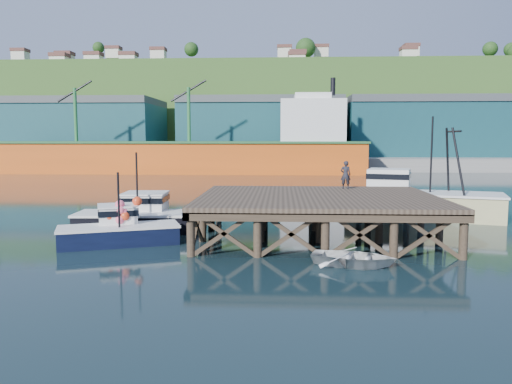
# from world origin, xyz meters

# --- Properties ---
(ground) EXTENTS (300.00, 300.00, 0.00)m
(ground) POSITION_xyz_m (0.00, 0.00, 0.00)
(ground) COLOR black
(ground) RESTS_ON ground
(wharf) EXTENTS (12.00, 10.00, 2.62)m
(wharf) POSITION_xyz_m (5.50, -0.19, 1.94)
(wharf) COLOR brown
(wharf) RESTS_ON ground
(far_quay) EXTENTS (160.00, 40.00, 2.00)m
(far_quay) POSITION_xyz_m (0.00, 70.00, 1.00)
(far_quay) COLOR gray
(far_quay) RESTS_ON ground
(warehouse_left) EXTENTS (32.00, 16.00, 9.00)m
(warehouse_left) POSITION_xyz_m (-35.00, 65.00, 6.50)
(warehouse_left) COLOR #1A4F55
(warehouse_left) RESTS_ON far_quay
(warehouse_mid) EXTENTS (28.00, 16.00, 9.00)m
(warehouse_mid) POSITION_xyz_m (0.00, 65.00, 6.50)
(warehouse_mid) COLOR #1A4F55
(warehouse_mid) RESTS_ON far_quay
(warehouse_right) EXTENTS (30.00, 16.00, 9.00)m
(warehouse_right) POSITION_xyz_m (30.00, 65.00, 6.50)
(warehouse_right) COLOR #1A4F55
(warehouse_right) RESTS_ON far_quay
(cargo_ship) EXTENTS (55.50, 10.00, 13.75)m
(cargo_ship) POSITION_xyz_m (-8.46, 48.00, 3.31)
(cargo_ship) COLOR #EB5A16
(cargo_ship) RESTS_ON ground
(hillside) EXTENTS (220.00, 50.00, 22.00)m
(hillside) POSITION_xyz_m (0.00, 100.00, 11.00)
(hillside) COLOR #2D511E
(hillside) RESTS_ON ground
(boat_navy) EXTENTS (5.92, 4.05, 3.48)m
(boat_navy) POSITION_xyz_m (-4.13, -2.26, 0.70)
(boat_navy) COLOR black
(boat_navy) RESTS_ON ground
(boat_black) EXTENTS (7.08, 5.94, 4.30)m
(boat_black) POSITION_xyz_m (-4.02, 1.35, 0.79)
(boat_black) COLOR black
(boat_black) RESTS_ON ground
(trawler) EXTENTS (10.13, 6.04, 6.39)m
(trawler) POSITION_xyz_m (12.43, 6.50, 1.32)
(trawler) COLOR #C6BF80
(trawler) RESTS_ON ground
(dinghy) EXTENTS (3.87, 3.23, 0.69)m
(dinghy) POSITION_xyz_m (6.51, -5.97, 0.34)
(dinghy) COLOR white
(dinghy) RESTS_ON ground
(dockworker) EXTENTS (0.61, 0.42, 1.62)m
(dockworker) POSITION_xyz_m (7.35, 3.53, 2.93)
(dockworker) COLOR black
(dockworker) RESTS_ON wharf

